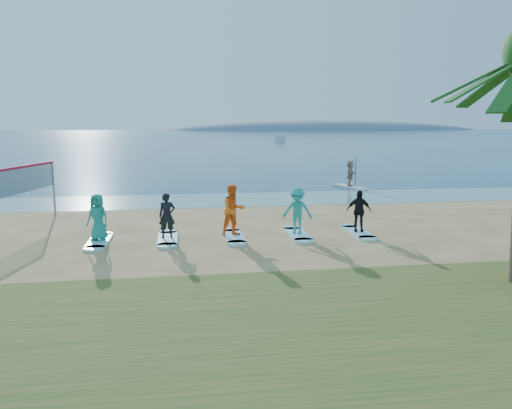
{
  "coord_description": "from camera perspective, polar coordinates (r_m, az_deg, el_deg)",
  "views": [
    {
      "loc": [
        -2.24,
        -16.29,
        4.12
      ],
      "look_at": [
        0.59,
        2.0,
        1.1
      ],
      "focal_mm": 35.0,
      "sensor_mm": 36.0,
      "label": 1
    }
  ],
  "objects": [
    {
      "name": "paddleboarder",
      "position": [
        32.72,
        10.73,
        3.52
      ],
      "size": [
        0.87,
        1.6,
        1.64
      ],
      "primitive_type": "imported",
      "rotation": [
        0.0,
        0.0,
        1.3
      ],
      "color": "tan",
      "rests_on": "paddleboard"
    },
    {
      "name": "surfboard_3",
      "position": [
        18.6,
        4.7,
        -3.42
      ],
      "size": [
        0.7,
        2.2,
        0.09
      ],
      "primitive_type": "cube",
      "color": "#9AE2EE",
      "rests_on": "ground"
    },
    {
      "name": "ocean",
      "position": [
        176.35,
        -8.15,
        7.82
      ],
      "size": [
        600.0,
        600.0,
        0.0
      ],
      "primitive_type": "plane",
      "color": "navy",
      "rests_on": "ground"
    },
    {
      "name": "boat_offshore_b",
      "position": [
        124.44,
        2.79,
        7.35
      ],
      "size": [
        3.49,
        5.51,
        1.48
      ],
      "primitive_type": "cube",
      "rotation": [
        0.0,
        0.0,
        -0.26
      ],
      "color": "silver",
      "rests_on": "ground"
    },
    {
      "name": "surfboard_1",
      "position": [
        18.11,
        -10.06,
        -3.88
      ],
      "size": [
        0.7,
        2.2,
        0.09
      ],
      "primitive_type": "cube",
      "color": "#9AE2EE",
      "rests_on": "ground"
    },
    {
      "name": "student_0",
      "position": [
        18.15,
        -17.63,
        -1.39
      ],
      "size": [
        0.94,
        0.8,
        1.62
      ],
      "primitive_type": "imported",
      "rotation": [
        0.0,
        0.0,
        -0.43
      ],
      "color": "teal",
      "rests_on": "surfboard_0"
    },
    {
      "name": "ground",
      "position": [
        16.95,
        -0.95,
        -4.8
      ],
      "size": [
        600.0,
        600.0,
        0.0
      ],
      "primitive_type": "plane",
      "color": "tan",
      "rests_on": "ground"
    },
    {
      "name": "island_ridge",
      "position": [
        330.93,
        8.37,
        8.44
      ],
      "size": [
        220.0,
        56.0,
        18.0
      ],
      "primitive_type": "ellipsoid",
      "color": "slate",
      "rests_on": "ground"
    },
    {
      "name": "shallow_water",
      "position": [
        27.2,
        -3.98,
        0.54
      ],
      "size": [
        600.0,
        600.0,
        0.0
      ],
      "primitive_type": "plane",
      "color": "teal",
      "rests_on": "ground"
    },
    {
      "name": "student_3",
      "position": [
        18.42,
        4.74,
        -0.71
      ],
      "size": [
        1.24,
        0.96,
        1.7
      ],
      "primitive_type": "imported",
      "rotation": [
        0.0,
        0.0,
        -0.34
      ],
      "color": "teal",
      "rests_on": "surfboard_3"
    },
    {
      "name": "surfboard_0",
      "position": [
        18.32,
        -17.5,
        -4.02
      ],
      "size": [
        0.7,
        2.2,
        0.09
      ],
      "primitive_type": "cube",
      "color": "#9AE2EE",
      "rests_on": "ground"
    },
    {
      "name": "student_1",
      "position": [
        17.94,
        -10.14,
        -1.26
      ],
      "size": [
        0.62,
        0.45,
        1.59
      ],
      "primitive_type": "imported",
      "rotation": [
        0.0,
        0.0,
        0.12
      ],
      "color": "black",
      "rests_on": "surfboard_1"
    },
    {
      "name": "student_2",
      "position": [
        18.01,
        -2.6,
        -0.65
      ],
      "size": [
        1.09,
        0.96,
        1.86
      ],
      "primitive_type": "imported",
      "rotation": [
        0.0,
        0.0,
        0.33
      ],
      "color": "orange",
      "rests_on": "surfboard_2"
    },
    {
      "name": "paddleboard",
      "position": [
        32.81,
        10.68,
        1.99
      ],
      "size": [
        1.49,
        3.08,
        0.12
      ],
      "primitive_type": "cube",
      "rotation": [
        0.0,
        0.0,
        0.27
      ],
      "color": "silver",
      "rests_on": "ground"
    },
    {
      "name": "student_4",
      "position": [
        19.12,
        11.65,
        -0.71
      ],
      "size": [
        0.97,
        0.56,
        1.56
      ],
      "primitive_type": "imported",
      "rotation": [
        0.0,
        0.0,
        -0.2
      ],
      "color": "black",
      "rests_on": "surfboard_4"
    },
    {
      "name": "surfboard_2",
      "position": [
        18.2,
        -2.58,
        -3.68
      ],
      "size": [
        0.7,
        2.2,
        0.09
      ],
      "primitive_type": "cube",
      "color": "#9AE2EE",
      "rests_on": "ground"
    },
    {
      "name": "surfboard_4",
      "position": [
        19.28,
        11.57,
        -3.13
      ],
      "size": [
        0.7,
        2.2,
        0.09
      ],
      "primitive_type": "cube",
      "color": "#9AE2EE",
      "rests_on": "ground"
    }
  ]
}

